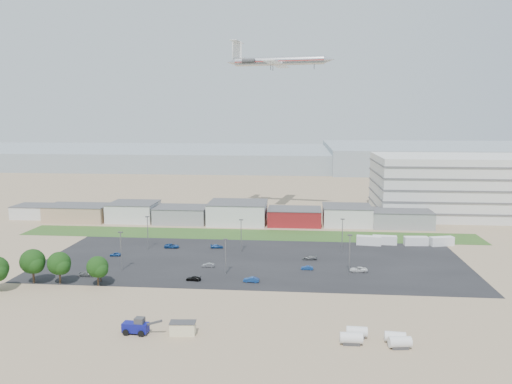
# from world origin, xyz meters

# --- Properties ---
(ground) EXTENTS (700.00, 700.00, 0.00)m
(ground) POSITION_xyz_m (0.00, 0.00, 0.00)
(ground) COLOR #8E775A
(ground) RESTS_ON ground
(parking_lot) EXTENTS (120.00, 50.00, 0.01)m
(parking_lot) POSITION_xyz_m (5.00, 20.00, 0.01)
(parking_lot) COLOR black
(parking_lot) RESTS_ON ground
(grass_strip) EXTENTS (160.00, 16.00, 0.02)m
(grass_strip) POSITION_xyz_m (0.00, 52.00, 0.01)
(grass_strip) COLOR #35531F
(grass_strip) RESTS_ON ground
(hills_backdrop) EXTENTS (700.00, 200.00, 9.00)m
(hills_backdrop) POSITION_xyz_m (40.00, 315.00, 4.50)
(hills_backdrop) COLOR gray
(hills_backdrop) RESTS_ON ground
(building_row) EXTENTS (170.00, 20.00, 8.00)m
(building_row) POSITION_xyz_m (-17.00, 71.00, 4.00)
(building_row) COLOR silver
(building_row) RESTS_ON ground
(parking_garage) EXTENTS (80.00, 40.00, 25.00)m
(parking_garage) POSITION_xyz_m (90.00, 95.00, 12.50)
(parking_garage) COLOR silver
(parking_garage) RESTS_ON ground
(portable_shed) EXTENTS (5.10, 2.92, 2.48)m
(portable_shed) POSITION_xyz_m (-3.74, -30.00, 1.24)
(portable_shed) COLOR beige
(portable_shed) RESTS_ON ground
(telehandler) EXTENTS (8.08, 3.28, 3.28)m
(telehandler) POSITION_xyz_m (-12.76, -30.57, 1.64)
(telehandler) COLOR navy
(telehandler) RESTS_ON ground
(storage_tank_nw) EXTENTS (3.96, 2.12, 2.32)m
(storage_tank_nw) POSITION_xyz_m (29.02, -28.40, 1.16)
(storage_tank_nw) COLOR silver
(storage_tank_nw) RESTS_ON ground
(storage_tank_ne) EXTENTS (3.92, 2.21, 2.26)m
(storage_tank_ne) POSITION_xyz_m (35.76, -29.94, 1.13)
(storage_tank_ne) COLOR silver
(storage_tank_ne) RESTS_ON ground
(storage_tank_sw) EXTENTS (4.08, 2.05, 2.44)m
(storage_tank_sw) POSITION_xyz_m (27.70, -31.37, 1.22)
(storage_tank_sw) COLOR silver
(storage_tank_sw) RESTS_ON ground
(storage_tank_se) EXTENTS (4.17, 2.48, 2.36)m
(storage_tank_se) POSITION_xyz_m (36.20, -32.19, 1.18)
(storage_tank_se) COLOR silver
(storage_tank_se) RESTS_ON ground
(box_trailer_a) EXTENTS (7.99, 3.44, 2.90)m
(box_trailer_a) POSITION_xyz_m (40.32, 41.16, 1.45)
(box_trailer_a) COLOR silver
(box_trailer_a) RESTS_ON ground
(box_trailer_b) EXTENTS (7.69, 2.91, 2.83)m
(box_trailer_b) POSITION_xyz_m (45.56, 42.41, 1.41)
(box_trailer_b) COLOR silver
(box_trailer_b) RESTS_ON ground
(box_trailer_c) EXTENTS (7.65, 2.93, 2.81)m
(box_trailer_c) POSITION_xyz_m (55.40, 42.13, 1.40)
(box_trailer_c) COLOR silver
(box_trailer_c) RESTS_ON ground
(box_trailer_d) EXTENTS (7.95, 4.24, 2.85)m
(box_trailer_d) POSITION_xyz_m (63.57, 42.43, 1.42)
(box_trailer_d) COLOR silver
(box_trailer_d) RESTS_ON ground
(tree_left) EXTENTS (6.50, 6.50, 9.76)m
(tree_left) POSITION_xyz_m (-47.62, -4.22, 4.88)
(tree_left) COLOR black
(tree_left) RESTS_ON ground
(tree_mid) EXTENTS (6.06, 6.06, 9.10)m
(tree_mid) POSITION_xyz_m (-40.90, -4.04, 4.55)
(tree_mid) COLOR black
(tree_mid) RESTS_ON ground
(tree_right) EXTENTS (5.58, 5.58, 8.37)m
(tree_right) POSITION_xyz_m (-30.85, -4.74, 4.18)
(tree_right) COLOR black
(tree_right) RESTS_ON ground
(tree_near) EXTENTS (3.96, 3.96, 5.94)m
(tree_near) POSITION_xyz_m (-31.48, -1.66, 2.97)
(tree_near) COLOR black
(tree_near) RESTS_ON ground
(lightpole_front_l) EXTENTS (1.24, 0.52, 10.58)m
(lightpole_front_l) POSITION_xyz_m (-29.53, 7.89, 5.29)
(lightpole_front_l) COLOR slate
(lightpole_front_l) RESTS_ON ground
(lightpole_front_m) EXTENTS (1.11, 0.46, 9.43)m
(lightpole_front_m) POSITION_xyz_m (-1.15, 7.30, 4.72)
(lightpole_front_m) COLOR slate
(lightpole_front_m) RESTS_ON ground
(lightpole_front_r) EXTENTS (1.25, 0.52, 10.61)m
(lightpole_front_r) POSITION_xyz_m (31.15, 9.96, 5.30)
(lightpole_front_r) COLOR slate
(lightpole_front_r) RESTS_ON ground
(lightpole_back_l) EXTENTS (1.22, 0.51, 10.35)m
(lightpole_back_l) POSITION_xyz_m (-29.12, 30.07, 5.18)
(lightpole_back_l) COLOR slate
(lightpole_back_l) RESTS_ON ground
(lightpole_back_m) EXTENTS (1.19, 0.49, 10.08)m
(lightpole_back_m) POSITION_xyz_m (0.30, 29.29, 5.04)
(lightpole_back_m) COLOR slate
(lightpole_back_m) RESTS_ON ground
(lightpole_back_r) EXTENTS (1.23, 0.51, 10.42)m
(lightpole_back_r) POSITION_xyz_m (30.98, 31.47, 5.21)
(lightpole_back_r) COLOR slate
(lightpole_back_r) RESTS_ON ground
(airliner) EXTENTS (49.22, 37.46, 13.25)m
(airliner) POSITION_xyz_m (8.85, 89.76, 63.37)
(airliner) COLOR silver
(parked_car_0) EXTENTS (4.83, 2.48, 1.30)m
(parked_car_0) POSITION_xyz_m (33.81, 12.17, 0.65)
(parked_car_0) COLOR silver
(parked_car_0) RESTS_ON ground
(parked_car_1) EXTENTS (3.37, 1.34, 1.09)m
(parked_car_1) POSITION_xyz_m (20.22, 12.83, 0.55)
(parked_car_1) COLOR navy
(parked_car_1) RESTS_ON ground
(parked_car_3) EXTENTS (3.95, 1.92, 1.11)m
(parked_car_3) POSITION_xyz_m (-8.47, 1.14, 0.55)
(parked_car_3) COLOR black
(parked_car_3) RESTS_ON ground
(parked_car_4) EXTENTS (3.49, 1.36, 1.13)m
(parked_car_4) POSITION_xyz_m (-6.85, 12.75, 0.57)
(parked_car_4) COLOR #A5A5AA
(parked_car_4) RESTS_ON ground
(parked_car_5) EXTENTS (3.40, 1.66, 1.12)m
(parked_car_5) POSITION_xyz_m (-36.33, 21.12, 0.56)
(parked_car_5) COLOR navy
(parked_car_5) RESTS_ON ground
(parked_car_6) EXTENTS (4.12, 2.02, 1.15)m
(parked_car_6) POSITION_xyz_m (-7.85, 32.85, 0.58)
(parked_car_6) COLOR navy
(parked_car_6) RESTS_ON ground
(parked_car_9) EXTENTS (4.74, 2.30, 1.30)m
(parked_car_9) POSITION_xyz_m (-22.06, 31.78, 0.65)
(parked_car_9) COLOR navy
(parked_car_9) RESTS_ON ground
(parked_car_10) EXTENTS (4.04, 1.66, 1.17)m
(parked_car_10) POSITION_xyz_m (-36.63, 2.09, 0.59)
(parked_car_10) COLOR #595B5E
(parked_car_10) RESTS_ON ground
(parked_car_12) EXTENTS (4.19, 1.85, 1.20)m
(parked_car_12) POSITION_xyz_m (21.09, 22.55, 0.60)
(parked_car_12) COLOR #595B5E
(parked_car_12) RESTS_ON ground
(parked_car_13) EXTENTS (4.11, 1.76, 1.32)m
(parked_car_13) POSITION_xyz_m (6.19, 1.29, 0.66)
(parked_car_13) COLOR navy
(parked_car_13) RESTS_ON ground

